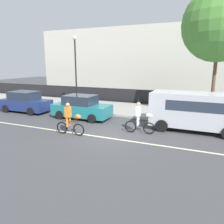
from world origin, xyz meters
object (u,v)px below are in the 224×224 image
parked_car_navy (25,102)px  street_lamp_post (75,61)px  parade_cyclist_zebra (140,119)px  parked_van_silver (197,109)px  parked_car_teal (81,107)px  parade_cyclist_orange (70,120)px

parked_car_navy → street_lamp_post: size_ratio=0.70×
parade_cyclist_zebra → parked_van_silver: (2.83, 1.76, 0.44)m
parked_van_silver → parked_car_navy: bearing=-179.9°
parked_van_silver → street_lamp_post: 10.54m
parked_car_teal → street_lamp_post: 4.86m
parked_car_teal → parade_cyclist_zebra: bearing=-19.3°
parked_car_teal → parked_van_silver: bearing=0.7°
parked_car_navy → street_lamp_post: 5.24m
parade_cyclist_orange → parade_cyclist_zebra: (3.42, 1.72, 0.00)m
parade_cyclist_orange → street_lamp_post: street_lamp_post is taller
parade_cyclist_orange → street_lamp_post: size_ratio=0.33×
parade_cyclist_zebra → parked_car_teal: size_ratio=0.47×
parade_cyclist_zebra → parked_car_navy: parade_cyclist_zebra is taller
parade_cyclist_zebra → street_lamp_post: (-6.96, 4.57, 3.15)m
parade_cyclist_orange → parked_van_silver: size_ratio=0.38×
parked_van_silver → street_lamp_post: (-9.79, 2.80, 2.71)m
street_lamp_post → parked_car_teal: bearing=-52.7°
parade_cyclist_orange → street_lamp_post: 7.87m
parked_car_navy → parade_cyclist_orange: bearing=-27.8°
parade_cyclist_orange → street_lamp_post: bearing=119.4°
parade_cyclist_orange → parked_car_navy: bearing=152.2°
parked_van_silver → street_lamp_post: street_lamp_post is taller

